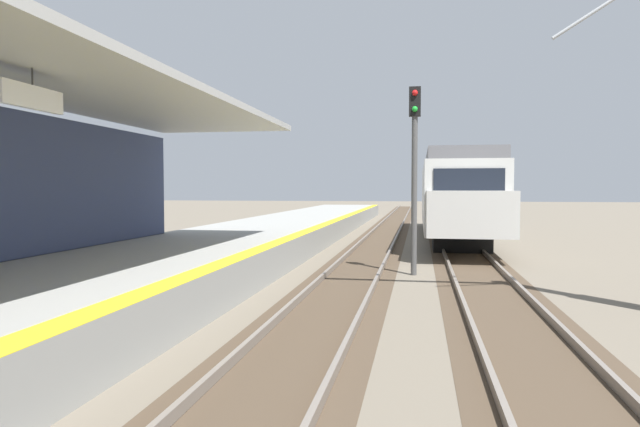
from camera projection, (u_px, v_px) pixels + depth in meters
station_platform at (142, 275)px, 12.84m from camera, size 5.00×80.00×0.91m
track_pair_nearest_platform at (355, 272)px, 16.04m from camera, size 2.34×120.00×0.16m
track_pair_middle at (479, 275)px, 15.45m from camera, size 2.34×120.00×0.16m
approaching_train at (453, 193)px, 27.42m from camera, size 2.93×19.60×4.76m
rail_signal_post at (414, 160)px, 15.66m from camera, size 0.32×0.34×5.20m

